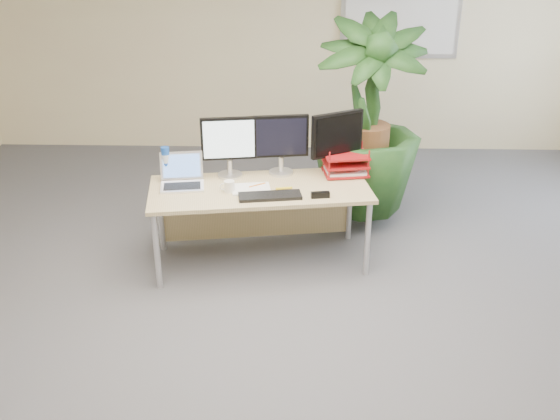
{
  "coord_description": "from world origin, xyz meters",
  "views": [
    {
      "loc": [
        0.1,
        -3.09,
        2.48
      ],
      "look_at": [
        -0.0,
        0.35,
        0.87
      ],
      "focal_mm": 40.0,
      "sensor_mm": 36.0,
      "label": 1
    }
  ],
  "objects_px": {
    "desk": "(259,199)",
    "monitor_left": "(229,143)",
    "monitor_right": "(281,141)",
    "floor_plant": "(366,142)",
    "laptop": "(182,178)"
  },
  "relations": [
    {
      "from": "desk",
      "to": "monitor_left",
      "type": "height_order",
      "value": "monitor_left"
    },
    {
      "from": "desk",
      "to": "monitor_right",
      "type": "distance_m",
      "value": 0.48
    },
    {
      "from": "desk",
      "to": "monitor_right",
      "type": "xyz_separation_m",
      "value": [
        0.17,
        0.2,
        0.41
      ]
    },
    {
      "from": "floor_plant",
      "to": "laptop",
      "type": "height_order",
      "value": "floor_plant"
    },
    {
      "from": "monitor_right",
      "to": "monitor_left",
      "type": "bearing_deg",
      "value": -170.13
    },
    {
      "from": "desk",
      "to": "floor_plant",
      "type": "distance_m",
      "value": 1.13
    },
    {
      "from": "monitor_right",
      "to": "laptop",
      "type": "height_order",
      "value": "monitor_right"
    },
    {
      "from": "monitor_left",
      "to": "laptop",
      "type": "distance_m",
      "value": 0.45
    },
    {
      "from": "floor_plant",
      "to": "monitor_left",
      "type": "height_order",
      "value": "floor_plant"
    },
    {
      "from": "monitor_right",
      "to": "laptop",
      "type": "relative_size",
      "value": 1.31
    },
    {
      "from": "desk",
      "to": "monitor_left",
      "type": "distance_m",
      "value": 0.49
    },
    {
      "from": "floor_plant",
      "to": "monitor_right",
      "type": "distance_m",
      "value": 0.86
    },
    {
      "from": "floor_plant",
      "to": "laptop",
      "type": "relative_size",
      "value": 4.11
    },
    {
      "from": "monitor_left",
      "to": "monitor_right",
      "type": "bearing_deg",
      "value": 9.87
    },
    {
      "from": "floor_plant",
      "to": "monitor_left",
      "type": "distance_m",
      "value": 1.24
    }
  ]
}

